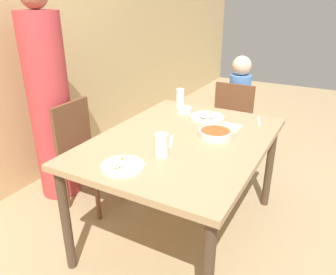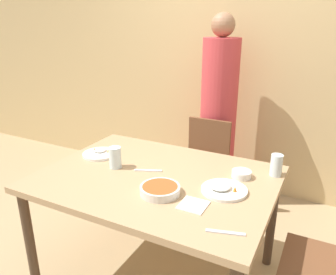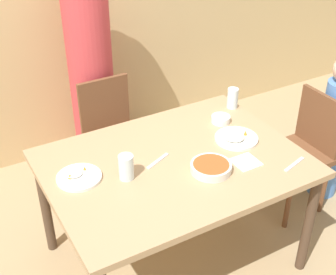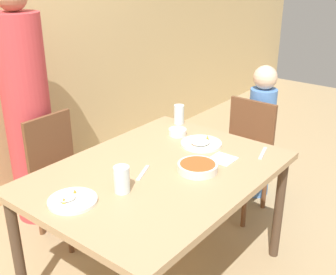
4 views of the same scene
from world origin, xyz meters
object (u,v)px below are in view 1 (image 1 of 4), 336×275
at_px(person_adult, 50,105).
at_px(person_child, 238,113).
at_px(chair_adult_spot, 86,150).
at_px(plate_rice_adult, 207,117).
at_px(chair_child_spot, 228,126).
at_px(bowl_curry, 215,133).
at_px(glass_water_tall, 180,97).

xyz_separation_m(person_adult, person_child, (1.34, -1.18, -0.27)).
height_order(chair_adult_spot, plate_rice_adult, chair_adult_spot).
height_order(chair_child_spot, person_adult, person_adult).
xyz_separation_m(person_adult, bowl_curry, (0.14, -1.38, -0.03)).
xyz_separation_m(plate_rice_adult, glass_water_tall, (0.22, 0.35, 0.05)).
relative_size(chair_adult_spot, plate_rice_adult, 3.33).
relative_size(chair_adult_spot, person_adult, 0.50).
xyz_separation_m(person_child, bowl_curry, (-1.20, -0.21, 0.25)).
xyz_separation_m(bowl_curry, plate_rice_adult, (0.31, 0.18, -0.01)).
distance_m(chair_adult_spot, chair_child_spot, 1.35).
bearing_deg(chair_adult_spot, person_adult, 90.00).
bearing_deg(plate_rice_adult, bowl_curry, -148.85).
distance_m(person_child, glass_water_tall, 0.80).
bearing_deg(bowl_curry, glass_water_tall, 44.99).
relative_size(person_adult, glass_water_tall, 12.65).
relative_size(chair_child_spot, bowl_curry, 3.85).
bearing_deg(glass_water_tall, plate_rice_adult, -123.07).
relative_size(person_child, glass_water_tall, 8.04).
xyz_separation_m(person_child, glass_water_tall, (-0.67, 0.32, 0.29)).
distance_m(person_adult, person_child, 1.81).
bearing_deg(glass_water_tall, chair_adult_spot, 142.55).
xyz_separation_m(chair_adult_spot, person_child, (1.34, -0.84, 0.05)).
distance_m(person_child, plate_rice_adult, 0.93).
bearing_deg(person_adult, chair_child_spot, -47.91).
relative_size(bowl_curry, plate_rice_adult, 0.87).
xyz_separation_m(chair_adult_spot, bowl_curry, (0.14, -1.04, 0.30)).
distance_m(person_child, bowl_curry, 1.25).
xyz_separation_m(person_adult, glass_water_tall, (0.67, -0.85, 0.02)).
bearing_deg(glass_water_tall, person_child, -25.66).
bearing_deg(bowl_curry, person_child, 9.71).
bearing_deg(person_adult, chair_adult_spot, -90.00).
height_order(chair_child_spot, glass_water_tall, glass_water_tall).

